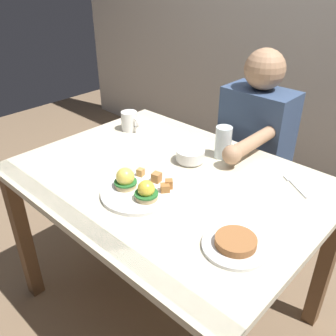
{
  "coord_description": "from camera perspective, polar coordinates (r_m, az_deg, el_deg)",
  "views": [
    {
      "loc": [
        0.84,
        -0.89,
        1.48
      ],
      "look_at": [
        0.0,
        0.0,
        0.78
      ],
      "focal_mm": 38.75,
      "sensor_mm": 36.0,
      "label": 1
    }
  ],
  "objects": [
    {
      "name": "ground_plane",
      "position": [
        1.92,
        -0.09,
        -20.59
      ],
      "size": [
        6.0,
        6.0,
        0.0
      ],
      "primitive_type": "plane",
      "color": "#7F664C"
    },
    {
      "name": "eggs_benedict_plate",
      "position": [
        1.31,
        -4.8,
        -3.26
      ],
      "size": [
        0.27,
        0.27,
        0.09
      ],
      "color": "white",
      "rests_on": "dining_table"
    },
    {
      "name": "coffee_mug",
      "position": [
        1.82,
        -6.05,
        7.44
      ],
      "size": [
        0.11,
        0.08,
        0.09
      ],
      "color": "white",
      "rests_on": "dining_table"
    },
    {
      "name": "fork",
      "position": [
        1.45,
        19.31,
        -2.53
      ],
      "size": [
        0.14,
        0.1,
        0.0
      ],
      "color": "silver",
      "rests_on": "dining_table"
    },
    {
      "name": "water_glass_near",
      "position": [
        1.56,
        8.66,
        3.72
      ],
      "size": [
        0.07,
        0.07,
        0.14
      ],
      "color": "silver",
      "rests_on": "dining_table"
    },
    {
      "name": "dining_table",
      "position": [
        1.48,
        -0.11,
        -4.85
      ],
      "size": [
        1.2,
        0.9,
        0.74
      ],
      "color": "beige",
      "rests_on": "ground_plane"
    },
    {
      "name": "fruit_bowl",
      "position": [
        1.52,
        3.5,
        1.97
      ],
      "size": [
        0.12,
        0.12,
        0.05
      ],
      "color": "white",
      "rests_on": "dining_table"
    },
    {
      "name": "side_plate",
      "position": [
        1.11,
        10.57,
        -11.66
      ],
      "size": [
        0.2,
        0.2,
        0.04
      ],
      "color": "white",
      "rests_on": "dining_table"
    },
    {
      "name": "diner_person",
      "position": [
        1.89,
        13.09,
        3.01
      ],
      "size": [
        0.34,
        0.54,
        1.14
      ],
      "color": "#33333D",
      "rests_on": "ground_plane"
    }
  ]
}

